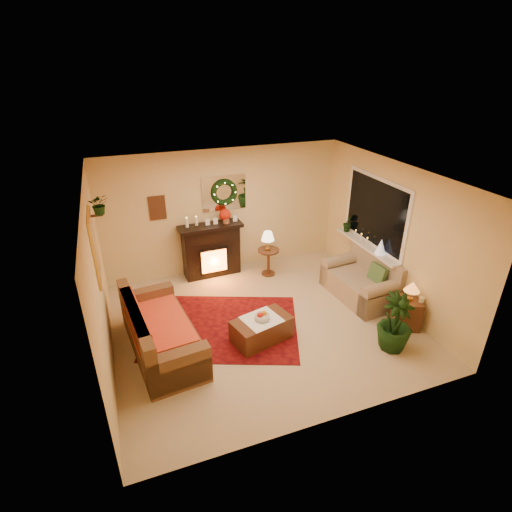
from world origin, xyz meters
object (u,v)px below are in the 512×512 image
object	(u,v)px
loveseat	(361,277)
side_table_round	(268,261)
end_table_square	(406,313)
sofa	(161,327)
coffee_table	(262,329)
fireplace	(211,251)

from	to	relation	value
loveseat	side_table_round	bearing A→B (deg)	128.35
loveseat	end_table_square	xyz separation A→B (m)	(0.20, -1.08, -0.15)
sofa	coffee_table	bearing A→B (deg)	-17.49
side_table_round	coffee_table	distance (m)	2.22
loveseat	coffee_table	xyz separation A→B (m)	(-2.25, -0.58, -0.21)
sofa	end_table_square	size ratio (longest dim) A/B	3.86
end_table_square	fireplace	bearing A→B (deg)	131.68
fireplace	side_table_round	size ratio (longest dim) A/B	1.99
sofa	end_table_square	world-z (taller)	sofa
sofa	end_table_square	xyz separation A→B (m)	(3.99, -0.81, -0.16)
fireplace	side_table_round	xyz separation A→B (m)	(1.12, -0.43, -0.23)
side_table_round	end_table_square	bearing A→B (deg)	-58.98
sofa	loveseat	world-z (taller)	sofa
loveseat	side_table_round	size ratio (longest dim) A/B	2.52
end_table_square	sofa	bearing A→B (deg)	168.58
loveseat	end_table_square	bearing A→B (deg)	-83.69
fireplace	sofa	bearing A→B (deg)	-124.50
side_table_round	coffee_table	xyz separation A→B (m)	(-0.93, -2.02, -0.11)
end_table_square	loveseat	bearing A→B (deg)	100.45
sofa	loveseat	distance (m)	3.80
sofa	fireplace	bearing A→B (deg)	51.24
fireplace	loveseat	xyz separation A→B (m)	(2.43, -1.87, -0.13)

